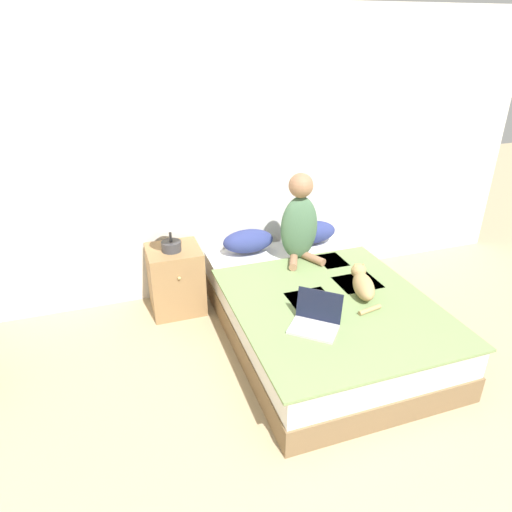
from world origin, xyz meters
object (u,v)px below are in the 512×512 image
(laptop_open, at_px, (315,321))
(table_lamp, at_px, (169,219))
(pillow_near, at_px, (248,241))
(bed, at_px, (320,315))
(person_sitting, at_px, (300,222))
(nightstand, at_px, (176,279))
(pillow_far, at_px, (312,232))
(cat_tabby, at_px, (363,283))

(laptop_open, bearing_deg, table_lamp, 163.73)
(pillow_near, bearing_deg, bed, -69.90)
(person_sitting, bearing_deg, laptop_open, -107.26)
(nightstand, bearing_deg, laptop_open, -58.44)
(nightstand, relative_size, table_lamp, 1.39)
(person_sitting, bearing_deg, pillow_near, 143.54)
(person_sitting, xyz_separation_m, laptop_open, (-0.32, -1.04, -0.31))
(pillow_far, bearing_deg, person_sitting, -133.23)
(pillow_near, distance_m, person_sitting, 0.54)
(bed, bearing_deg, person_sitting, 84.50)
(laptop_open, relative_size, nightstand, 0.70)
(laptop_open, height_order, nightstand, laptop_open)
(person_sitting, distance_m, table_lamp, 1.13)
(laptop_open, distance_m, table_lamp, 1.52)
(laptop_open, height_order, table_lamp, table_lamp)
(laptop_open, xyz_separation_m, nightstand, (-0.77, 1.26, -0.20))
(bed, height_order, cat_tabby, cat_tabby)
(pillow_near, distance_m, laptop_open, 1.33)
(cat_tabby, bearing_deg, bed, 85.28)
(pillow_far, xyz_separation_m, cat_tabby, (-0.04, -1.02, -0.02))
(person_sitting, distance_m, laptop_open, 1.13)
(person_sitting, height_order, nightstand, person_sitting)
(cat_tabby, distance_m, nightstand, 1.65)
(pillow_near, xyz_separation_m, cat_tabby, (0.62, -1.02, -0.02))
(person_sitting, xyz_separation_m, cat_tabby, (0.23, -0.73, -0.28))
(bed, xyz_separation_m, pillow_near, (-0.33, 0.90, 0.33))
(bed, height_order, nightstand, nightstand)
(laptop_open, bearing_deg, person_sitting, 113.77)
(bed, distance_m, person_sitting, 0.85)
(person_sitting, xyz_separation_m, table_lamp, (-1.11, 0.19, 0.10))
(laptop_open, relative_size, table_lamp, 0.97)
(nightstand, bearing_deg, bed, -38.69)
(table_lamp, bearing_deg, cat_tabby, -34.60)
(pillow_far, height_order, nightstand, pillow_far)
(laptop_open, bearing_deg, nightstand, 162.58)
(laptop_open, bearing_deg, bed, 99.41)
(cat_tabby, bearing_deg, pillow_far, 16.41)
(laptop_open, distance_m, nightstand, 1.49)
(nightstand, bearing_deg, cat_tabby, -35.76)
(bed, height_order, pillow_near, pillow_near)
(pillow_far, bearing_deg, nightstand, -177.32)
(cat_tabby, bearing_deg, laptop_open, 137.43)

